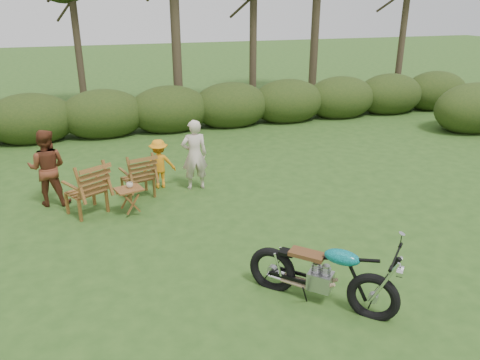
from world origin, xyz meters
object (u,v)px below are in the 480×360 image
object	(u,v)px
adult_b	(53,204)
adult_a	(196,188)
lawn_chair_right	(139,196)
cup	(130,185)
side_table	(130,201)
child	(161,187)
motorcycle	(319,301)
lawn_chair_left	(88,213)

from	to	relation	value
adult_b	adult_a	bearing A→B (deg)	-169.78
lawn_chair_right	cup	xyz separation A→B (m)	(-0.22, -0.76, 0.57)
side_table	adult_b	bearing A→B (deg)	146.51
child	motorcycle	bearing A→B (deg)	109.74
motorcycle	lawn_chair_right	distance (m)	4.84
lawn_chair_left	side_table	bearing A→B (deg)	130.60
cup	adult_b	distance (m)	1.83
adult_a	adult_b	distance (m)	2.93
motorcycle	adult_b	distance (m)	5.85
lawn_chair_right	lawn_chair_left	size ratio (longest dim) A/B	0.92
side_table	adult_a	size ratio (longest dim) A/B	0.34
motorcycle	lawn_chair_right	bearing A→B (deg)	159.11
side_table	adult_b	world-z (taller)	adult_b
lawn_chair_left	child	distance (m)	1.78
adult_b	cup	bearing A→B (deg)	160.18
lawn_chair_right	adult_b	bearing A→B (deg)	-20.58
lawn_chair_right	adult_a	bearing A→B (deg)	167.80
motorcycle	lawn_chair_left	world-z (taller)	motorcycle
lawn_chair_right	child	distance (m)	0.64
motorcycle	adult_a	xyz separation A→B (m)	(-0.68, 4.51, 0.00)
adult_a	child	xyz separation A→B (m)	(-0.71, 0.31, 0.00)
motorcycle	adult_a	bearing A→B (deg)	144.42
side_table	adult_b	distance (m)	1.76
adult_a	adult_b	xyz separation A→B (m)	(-2.93, 0.09, 0.00)
lawn_chair_right	cup	bearing A→B (deg)	58.49
lawn_chair_right	adult_a	world-z (taller)	adult_a
side_table	lawn_chair_right	bearing A→B (deg)	72.92
adult_a	motorcycle	bearing A→B (deg)	100.29
cup	adult_a	bearing A→B (deg)	29.63
motorcycle	adult_b	xyz separation A→B (m)	(-3.61, 4.61, 0.00)
motorcycle	adult_a	world-z (taller)	adult_a
motorcycle	cup	distance (m)	4.30
motorcycle	side_table	size ratio (longest dim) A/B	3.81
cup	child	bearing A→B (deg)	57.00
cup	adult_a	size ratio (longest dim) A/B	0.08
lawn_chair_left	side_table	size ratio (longest dim) A/B	2.02
side_table	adult_b	xyz separation A→B (m)	(-1.45, 0.96, -0.26)
lawn_chair_left	cup	world-z (taller)	cup
motorcycle	side_table	distance (m)	4.24
child	side_table	bearing A→B (deg)	60.74
adult_b	child	bearing A→B (deg)	-162.36
lawn_chair_right	side_table	distance (m)	0.88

